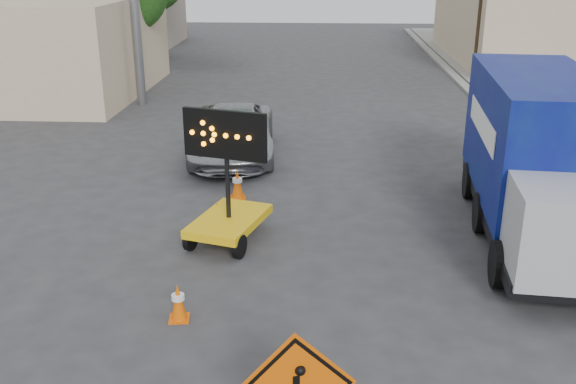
{
  "coord_description": "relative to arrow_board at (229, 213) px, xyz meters",
  "views": [
    {
      "loc": [
        0.87,
        -7.13,
        5.77
      ],
      "look_at": [
        0.25,
        3.59,
        1.74
      ],
      "focal_mm": 40.0,
      "sensor_mm": 36.0,
      "label": 1
    }
  ],
  "objects": [
    {
      "name": "storefront_left_far",
      "position": [
        -13.91,
        28.78,
        1.56
      ],
      "size": [
        12.0,
        10.0,
        4.4
      ],
      "primitive_type": "cube",
      "color": "gray",
      "rests_on": "ground"
    },
    {
      "name": "sidewalk_right",
      "position": [
        10.59,
        9.78,
        -0.56
      ],
      "size": [
        4.0,
        60.0,
        0.15
      ],
      "primitive_type": "cube",
      "color": "gray",
      "rests_on": "ground"
    },
    {
      "name": "pickup_truck",
      "position": [
        -0.75,
        5.99,
        0.09
      ],
      "size": [
        2.9,
        5.44,
        1.45
      ],
      "primitive_type": "imported",
      "rotation": [
        0.0,
        0.0,
        0.1
      ],
      "color": "#9FA1A5",
      "rests_on": "ground"
    },
    {
      "name": "arrow_board",
      "position": [
        0.0,
        0.0,
        0.0
      ],
      "size": [
        1.75,
        2.25,
        2.84
      ],
      "rotation": [
        0.0,
        0.0,
        -0.29
      ],
      "color": "#E4B20C",
      "rests_on": "ground"
    },
    {
      "name": "cone_b",
      "position": [
        -0.35,
        0.66,
        -0.33
      ],
      "size": [
        0.41,
        0.41,
        0.63
      ],
      "rotation": [
        0.0,
        0.0,
        -0.35
      ],
      "color": "#DF5504",
      "rests_on": "ground"
    },
    {
      "name": "cone_a",
      "position": [
        -0.39,
        -3.17,
        -0.31
      ],
      "size": [
        0.38,
        0.38,
        0.66
      ],
      "rotation": [
        0.0,
        0.0,
        0.13
      ],
      "color": "#DF5504",
      "rests_on": "ground"
    },
    {
      "name": "cone_c",
      "position": [
        -0.16,
        2.51,
        -0.27
      ],
      "size": [
        0.46,
        0.46,
        0.74
      ],
      "rotation": [
        0.0,
        0.0,
        0.25
      ],
      "color": "#DF5504",
      "rests_on": "ground"
    },
    {
      "name": "curb_right",
      "position": [
        8.29,
        9.78,
        -0.58
      ],
      "size": [
        0.4,
        60.0,
        0.12
      ],
      "primitive_type": "cube",
      "color": "gray",
      "rests_on": "ground"
    },
    {
      "name": "box_truck",
      "position": [
        6.42,
        0.67,
        0.9
      ],
      "size": [
        2.77,
        7.33,
        3.4
      ],
      "rotation": [
        0.0,
        0.0,
        -0.09
      ],
      "color": "black",
      "rests_on": "ground"
    },
    {
      "name": "building_right_far",
      "position": [
        14.09,
        24.78,
        1.66
      ],
      "size": [
        10.0,
        14.0,
        4.6
      ],
      "primitive_type": "cube",
      "color": "#C6AC8F",
      "rests_on": "ground"
    }
  ]
}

